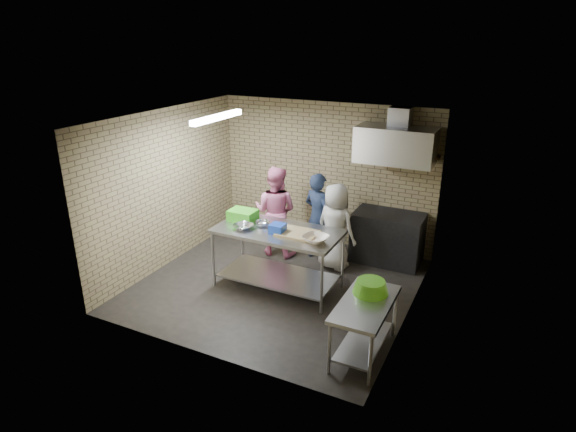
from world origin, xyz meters
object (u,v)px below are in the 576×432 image
Objects in this scene: stove at (387,238)px; man_navy at (318,217)px; green_basin at (371,287)px; woman_white at (335,227)px; prep_table at (278,258)px; side_counter at (364,328)px; bottle_red at (401,147)px; woman_pink at (275,211)px; bottle_green at (425,151)px; green_crate at (243,215)px; blue_tub at (278,229)px.

stove is 1.29m from man_navy.
woman_white reaches higher than green_basin.
prep_table is at bearing 102.21° from man_navy.
green_basin is (1.75, -0.83, 0.34)m from prep_table.
side_counter is 6.67× the size of bottle_red.
woman_white is at bearing -132.80° from bottle_red.
woman_pink is 1.09× the size of woman_white.
bottle_green reaches higher than stove.
green_crate is 2.90m from bottle_red.
woman_white is (-1.21, 2.12, 0.38)m from side_counter.
bottle_green is at bearing 35.88° from green_crate.
prep_table reaches higher than stove.
blue_tub is at bearing -130.61° from bottle_green.
bottle_red reaches higher than side_counter.
green_crate is at bearing 71.76° from man_navy.
man_navy reaches higher than green_basin.
prep_table is 0.92m from green_crate.
woman_pink reaches higher than stove.
side_counter is at bearing -31.42° from prep_table.
green_crate is 2.91× the size of bottle_green.
prep_table is 3.02m from bottle_green.
woman_white reaches higher than blue_tub.
prep_table is 10.90× the size of bottle_red.
bottle_green is (0.40, 0.00, -0.01)m from bottle_red.
bottle_green is at bearing -165.74° from woman_pink.
stove is 6.67× the size of bottle_red.
bottle_green is (1.77, 1.91, 1.52)m from prep_table.
stove is at bearing 37.44° from green_crate.
woman_pink is (-0.61, 1.09, 0.34)m from prep_table.
side_counter is 2.47m from woman_white.
stove is at bearing 54.28° from blue_tub.
woman_white is (0.52, 1.14, -0.30)m from blue_tub.
green_basin is at bearing -80.24° from stove.
woman_white reaches higher than prep_table.
green_crate is (-0.70, 0.12, 0.58)m from prep_table.
prep_table reaches higher than green_basin.
man_navy reaches higher than prep_table.
prep_table is at bearing 76.70° from woman_white.
woman_white is (-0.76, -0.63, 0.31)m from stove.
woman_pink is at bearing 12.76° from woman_white.
woman_pink is at bearing 29.51° from man_navy.
man_navy is (-1.59, 2.05, -0.03)m from green_basin.
bottle_red is (0.05, 0.24, 1.58)m from stove.
woman_pink is (0.09, 0.97, -0.24)m from green_crate.
bottle_red is 0.12× the size of woman_white.
woman_white is (1.27, 0.92, -0.31)m from green_crate.
green_crate is at bearing -142.56° from stove.
blue_tub is 1.86m from green_basin.
prep_table is 2.13m from stove.
blue_tub is 1.38m from woman_pink.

